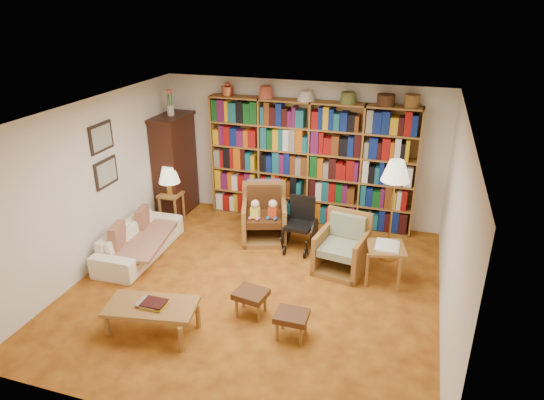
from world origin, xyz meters
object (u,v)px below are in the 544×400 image
at_px(side_table_lamp, 171,201).
at_px(coffee_table, 152,308).
at_px(wheelchair, 300,225).
at_px(armchair_sage, 342,248).
at_px(floor_lamp, 396,175).
at_px(armchair_leather, 266,216).
at_px(footstool_b, 292,318).
at_px(footstool_a, 251,296).
at_px(sofa, 139,241).
at_px(side_table_papers, 386,252).

relative_size(side_table_lamp, coffee_table, 0.47).
bearing_deg(wheelchair, armchair_sage, -30.04).
bearing_deg(armchair_sage, floor_lamp, 37.15).
distance_m(armchair_leather, footstool_b, 2.65).
bearing_deg(floor_lamp, armchair_sage, -142.85).
xyz_separation_m(armchair_leather, footstool_b, (1.11, -2.41, -0.11)).
relative_size(floor_lamp, footstool_b, 4.11).
distance_m(floor_lamp, footstool_a, 2.77).
height_order(side_table_lamp, wheelchair, wheelchair).
distance_m(footstool_a, footstool_b, 0.67).
bearing_deg(coffee_table, sofa, 125.95).
relative_size(armchair_sage, footstool_b, 2.19).
xyz_separation_m(floor_lamp, side_table_papers, (0.00, -0.70, -0.92)).
bearing_deg(floor_lamp, armchair_leather, 176.36).
relative_size(floor_lamp, coffee_table, 1.39).
bearing_deg(coffee_table, footstool_a, 33.36).
bearing_deg(sofa, footstool_b, -114.64).
bearing_deg(footstool_a, coffee_table, -146.64).
distance_m(armchair_sage, wheelchair, 0.88).
xyz_separation_m(sofa, side_table_papers, (3.77, 0.37, 0.22)).
height_order(floor_lamp, side_table_papers, floor_lamp).
bearing_deg(side_table_papers, armchair_leather, 158.06).
xyz_separation_m(sofa, footstool_a, (2.20, -0.93, 0.03)).
bearing_deg(armchair_leather, footstool_b, -65.25).
bearing_deg(side_table_lamp, wheelchair, -5.31).
distance_m(armchair_sage, coffee_table, 2.94).
xyz_separation_m(side_table_lamp, wheelchair, (2.45, -0.23, -0.01)).
bearing_deg(floor_lamp, footstool_b, -112.45).
xyz_separation_m(wheelchair, footstool_a, (-0.15, -1.96, -0.11)).
bearing_deg(footstool_a, footstool_b, -23.70).
relative_size(armchair_leather, side_table_papers, 1.57).
height_order(side_table_papers, footstool_a, side_table_papers).
distance_m(armchair_leather, wheelchair, 0.67).
xyz_separation_m(armchair_leather, coffee_table, (-0.54, -2.82, -0.05)).
bearing_deg(armchair_sage, footstool_a, -121.07).
distance_m(wheelchair, side_table_papers, 1.56).
height_order(sofa, side_table_lamp, side_table_lamp).
distance_m(side_table_lamp, floor_lamp, 3.99).
xyz_separation_m(wheelchair, footstool_b, (0.47, -2.23, -0.12)).
height_order(sofa, armchair_leather, armchair_leather).
bearing_deg(wheelchair, footstool_b, -78.19).
bearing_deg(wheelchair, footstool_a, -94.39).
bearing_deg(footstool_b, coffee_table, -166.05).
bearing_deg(side_table_papers, side_table_lamp, 167.17).
bearing_deg(footstool_b, footstool_a, 156.30).
bearing_deg(side_table_lamp, floor_lamp, -2.72).
bearing_deg(coffee_table, armchair_sage, 48.46).
relative_size(footstool_b, coffee_table, 0.34).
xyz_separation_m(side_table_lamp, floor_lamp, (3.86, -0.18, 1.00)).
bearing_deg(armchair_leather, side_table_papers, -21.94).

